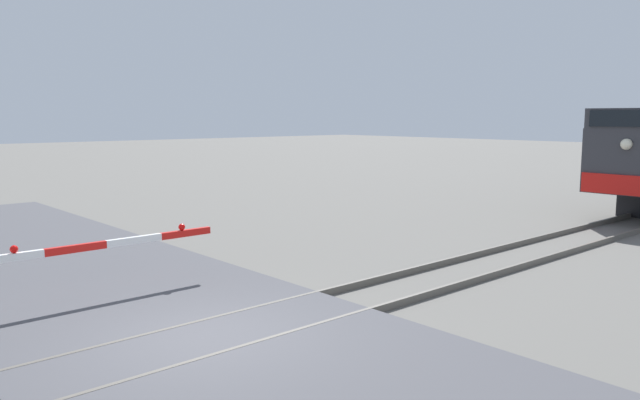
# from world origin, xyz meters

# --- Properties ---
(ground_plane) EXTENTS (160.00, 160.00, 0.00)m
(ground_plane) POSITION_xyz_m (0.00, 0.00, 0.00)
(ground_plane) COLOR #605E59
(rail_track_left) EXTENTS (0.08, 80.00, 0.15)m
(rail_track_left) POSITION_xyz_m (-0.72, 0.00, 0.07)
(rail_track_left) COLOR #59544C
(rail_track_left) RESTS_ON ground_plane
(rail_track_right) EXTENTS (0.08, 80.00, 0.15)m
(rail_track_right) POSITION_xyz_m (0.72, 0.00, 0.07)
(rail_track_right) COLOR #59544C
(rail_track_right) RESTS_ON ground_plane
(road_surface) EXTENTS (36.00, 6.00, 0.15)m
(road_surface) POSITION_xyz_m (0.00, 0.00, 0.07)
(road_surface) COLOR #47474C
(road_surface) RESTS_ON ground_plane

